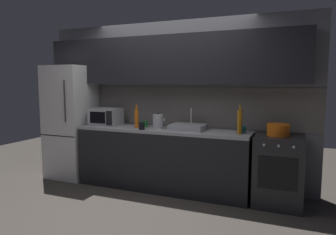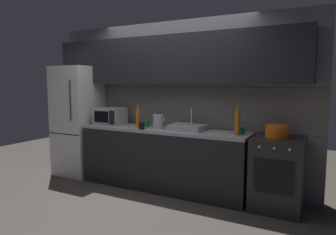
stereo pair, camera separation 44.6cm
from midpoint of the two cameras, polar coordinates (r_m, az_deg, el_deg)
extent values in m
plane|color=#3D3833|center=(4.01, -9.70, -16.69)|extent=(10.00, 10.00, 0.00)
cube|color=slate|center=(4.85, -1.80, 2.67)|extent=(4.30, 0.10, 2.50)
cube|color=slate|center=(4.80, -2.07, 2.04)|extent=(4.30, 0.01, 0.60)
cube|color=black|center=(4.65, -2.96, 10.53)|extent=(3.96, 0.34, 0.70)
cube|color=black|center=(4.62, -3.81, -7.85)|extent=(2.56, 0.60, 0.86)
cube|color=#9E9EA3|center=(4.53, -3.86, -2.32)|extent=(2.56, 0.60, 0.04)
cube|color=white|center=(5.46, -19.71, -0.76)|extent=(0.68, 0.66, 1.84)
cube|color=black|center=(5.24, -22.06, -3.17)|extent=(0.67, 0.00, 0.01)
cylinder|color=#333333|center=(5.04, -20.95, 2.82)|extent=(0.02, 0.02, 0.64)
cube|color=#232326|center=(4.18, 16.84, -9.36)|extent=(0.60, 0.60, 0.90)
cube|color=black|center=(3.88, 16.41, -9.90)|extent=(0.45, 0.01, 0.40)
cylinder|color=#B2B2B7|center=(3.81, 14.08, -4.93)|extent=(0.03, 0.02, 0.03)
cylinder|color=#B2B2B7|center=(3.79, 16.56, -5.07)|extent=(0.03, 0.02, 0.03)
cylinder|color=#B2B2B7|center=(3.78, 19.06, -5.19)|extent=(0.03, 0.02, 0.03)
cube|color=#A8AAAF|center=(5.03, -13.84, 0.17)|extent=(0.46, 0.34, 0.27)
cube|color=black|center=(4.92, -15.42, -0.02)|extent=(0.28, 0.01, 0.18)
cube|color=black|center=(4.79, -13.47, -0.12)|extent=(0.10, 0.01, 0.22)
cube|color=#ADAFB5|center=(4.39, 0.82, -1.79)|extent=(0.48, 0.38, 0.08)
cylinder|color=silver|center=(4.49, 1.45, 0.33)|extent=(0.02, 0.02, 0.22)
cylinder|color=#B7BABF|center=(4.50, -4.70, -0.76)|extent=(0.15, 0.15, 0.21)
sphere|color=black|center=(4.49, -4.71, 0.74)|extent=(0.02, 0.02, 0.02)
cone|color=#B7BABF|center=(4.45, -3.60, -0.27)|extent=(0.03, 0.03, 0.05)
cylinder|color=orange|center=(4.61, -8.58, -0.25)|extent=(0.06, 0.06, 0.28)
cylinder|color=orange|center=(4.59, -8.61, 1.90)|extent=(0.02, 0.02, 0.07)
cylinder|color=#B27019|center=(4.08, 10.06, -0.86)|extent=(0.07, 0.07, 0.31)
cylinder|color=#B27019|center=(4.06, 10.12, 1.82)|extent=(0.03, 0.03, 0.07)
cylinder|color=#19666B|center=(4.21, 10.66, -2.18)|extent=(0.09, 0.09, 0.09)
cylinder|color=#1E6B2D|center=(4.69, -7.03, -1.21)|extent=(0.08, 0.08, 0.10)
cylinder|color=black|center=(4.44, -7.74, -1.60)|extent=(0.08, 0.08, 0.10)
cylinder|color=orange|center=(4.08, 16.74, -2.34)|extent=(0.28, 0.28, 0.13)
cylinder|color=orange|center=(4.06, 16.78, -1.28)|extent=(0.28, 0.28, 0.02)
camera|label=1|loc=(0.22, -92.86, -0.32)|focal=33.09mm
camera|label=2|loc=(0.22, 87.14, 0.32)|focal=33.09mm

